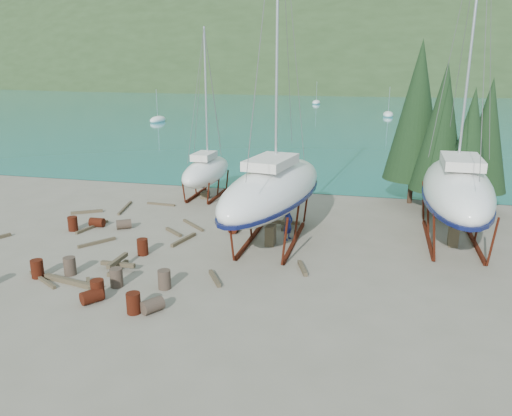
% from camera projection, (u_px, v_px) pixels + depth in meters
% --- Properties ---
extents(ground, '(600.00, 600.00, 0.00)m').
position_uv_depth(ground, '(203.00, 259.00, 26.05)').
color(ground, '#6B6655').
rests_on(ground, ground).
extents(bay_water, '(700.00, 700.00, 0.00)m').
position_uv_depth(bay_water, '(369.00, 81.00, 320.08)').
color(bay_water, '#19747E').
rests_on(bay_water, ground).
extents(far_hill, '(800.00, 360.00, 110.00)m').
position_uv_depth(far_hill, '(369.00, 81.00, 324.75)').
color(far_hill, '#24371B').
rests_on(far_hill, ground).
extents(far_house_left, '(6.60, 5.60, 5.60)m').
position_uv_depth(far_house_left, '(220.00, 82.00, 216.41)').
color(far_house_left, beige).
rests_on(far_house_left, ground).
extents(far_house_center, '(6.60, 5.60, 5.60)m').
position_uv_depth(far_house_center, '(312.00, 82.00, 207.20)').
color(far_house_center, beige).
rests_on(far_house_center, ground).
extents(far_house_right, '(6.60, 5.60, 5.60)m').
position_uv_depth(far_house_right, '(439.00, 83.00, 195.70)').
color(far_house_right, beige).
rests_on(far_house_right, ground).
extents(cypress_near_right, '(3.60, 3.60, 10.00)m').
position_uv_depth(cypress_near_right, '(442.00, 127.00, 32.78)').
color(cypress_near_right, black).
rests_on(cypress_near_right, ground).
extents(cypress_mid_right, '(3.06, 3.06, 8.50)m').
position_uv_depth(cypress_mid_right, '(469.00, 146.00, 30.81)').
color(cypress_mid_right, black).
rests_on(cypress_mid_right, ground).
extents(cypress_back_left, '(4.14, 4.14, 11.50)m').
position_uv_depth(cypress_back_left, '(417.00, 111.00, 34.75)').
color(cypress_back_left, black).
rests_on(cypress_back_left, ground).
extents(cypress_far_right, '(3.24, 3.24, 9.00)m').
position_uv_depth(cypress_far_right, '(487.00, 136.00, 33.19)').
color(cypress_far_right, black).
rests_on(cypress_far_right, ground).
extents(moored_boat_left, '(2.00, 5.00, 6.05)m').
position_uv_depth(moored_boat_left, '(158.00, 120.00, 88.85)').
color(moored_boat_left, white).
rests_on(moored_boat_left, ground).
extents(moored_boat_mid, '(2.00, 5.00, 6.05)m').
position_uv_depth(moored_boat_mid, '(388.00, 115.00, 98.32)').
color(moored_boat_mid, white).
rests_on(moored_boat_mid, ground).
extents(moored_boat_far, '(2.00, 5.00, 6.05)m').
position_uv_depth(moored_boat_far, '(316.00, 103.00, 130.46)').
color(moored_boat_far, white).
rests_on(moored_boat_far, ground).
extents(large_sailboat_near, '(5.48, 12.64, 19.25)m').
position_uv_depth(large_sailboat_near, '(273.00, 189.00, 27.73)').
color(large_sailboat_near, white).
rests_on(large_sailboat_near, ground).
extents(large_sailboat_far, '(3.89, 12.28, 19.26)m').
position_uv_depth(large_sailboat_far, '(457.00, 189.00, 27.61)').
color(large_sailboat_far, white).
rests_on(large_sailboat_far, ground).
extents(small_sailboat_shore, '(2.53, 7.77, 12.38)m').
position_uv_depth(small_sailboat_shore, '(206.00, 171.00, 37.71)').
color(small_sailboat_shore, white).
rests_on(small_sailboat_shore, ground).
extents(worker, '(0.69, 0.83, 1.94)m').
position_uv_depth(worker, '(288.00, 223.00, 28.68)').
color(worker, navy).
rests_on(worker, ground).
extents(drum_1, '(0.97, 1.05, 0.58)m').
position_uv_depth(drum_1, '(152.00, 305.00, 20.33)').
color(drum_1, '#2D2823').
rests_on(drum_1, ground).
extents(drum_2, '(0.91, 0.62, 0.58)m').
position_uv_depth(drum_2, '(97.00, 222.00, 31.10)').
color(drum_2, '#541F0E').
rests_on(drum_2, ground).
extents(drum_3, '(0.58, 0.58, 0.88)m').
position_uv_depth(drum_3, '(134.00, 303.00, 20.21)').
color(drum_3, '#541F0E').
rests_on(drum_3, ground).
extents(drum_4, '(0.88, 0.58, 0.58)m').
position_uv_depth(drum_4, '(272.00, 197.00, 37.02)').
color(drum_4, '#541F0E').
rests_on(drum_4, ground).
extents(drum_5, '(0.58, 0.58, 0.88)m').
position_uv_depth(drum_5, '(116.00, 278.00, 22.64)').
color(drum_5, '#2D2823').
rests_on(drum_5, ground).
extents(drum_6, '(0.59, 0.89, 0.58)m').
position_uv_depth(drum_6, '(234.00, 228.00, 30.11)').
color(drum_6, '#541F0E').
rests_on(drum_6, ground).
extents(drum_8, '(0.58, 0.58, 0.88)m').
position_uv_depth(drum_8, '(73.00, 224.00, 30.36)').
color(drum_8, '#541F0E').
rests_on(drum_8, ground).
extents(drum_10, '(0.58, 0.58, 0.88)m').
position_uv_depth(drum_10, '(98.00, 290.00, 21.43)').
color(drum_10, '#541F0E').
rests_on(drum_10, ground).
extents(drum_11, '(0.95, 1.05, 0.58)m').
position_uv_depth(drum_11, '(243.00, 220.00, 31.67)').
color(drum_11, '#2D2823').
rests_on(drum_11, ground).
extents(drum_12, '(0.99, 1.05, 0.58)m').
position_uv_depth(drum_12, '(92.00, 296.00, 21.14)').
color(drum_12, '#541F0E').
rests_on(drum_12, ground).
extents(drum_13, '(0.58, 0.58, 0.88)m').
position_uv_depth(drum_13, '(37.00, 269.00, 23.63)').
color(drum_13, '#541F0E').
rests_on(drum_13, ground).
extents(drum_14, '(0.58, 0.58, 0.88)m').
position_uv_depth(drum_14, '(143.00, 247.00, 26.47)').
color(drum_14, '#541F0E').
rests_on(drum_14, ground).
extents(drum_15, '(1.05, 0.96, 0.58)m').
position_uv_depth(drum_15, '(124.00, 224.00, 30.75)').
color(drum_15, '#2D2823').
rests_on(drum_15, ground).
extents(drum_16, '(0.58, 0.58, 0.88)m').
position_uv_depth(drum_16, '(70.00, 266.00, 23.94)').
color(drum_16, '#2D2823').
rests_on(drum_16, ground).
extents(drum_17, '(0.58, 0.58, 0.88)m').
position_uv_depth(drum_17, '(164.00, 279.00, 22.44)').
color(drum_17, '#2D2823').
rests_on(drum_17, ground).
extents(timber_0, '(2.21, 0.30, 0.14)m').
position_uv_depth(timber_0, '(161.00, 204.00, 36.01)').
color(timber_0, brown).
rests_on(timber_0, ground).
extents(timber_1, '(0.75, 1.65, 0.19)m').
position_uv_depth(timber_1, '(302.00, 268.00, 24.58)').
color(timber_1, brown).
rests_on(timber_1, ground).
extents(timber_2, '(1.87, 1.28, 0.19)m').
position_uv_depth(timber_2, '(87.00, 212.00, 34.03)').
color(timber_2, brown).
rests_on(timber_2, ground).
extents(timber_3, '(2.28, 1.42, 0.15)m').
position_uv_depth(timber_3, '(42.00, 280.00, 23.31)').
color(timber_3, brown).
rests_on(timber_3, ground).
extents(timber_4, '(1.46, 1.23, 0.17)m').
position_uv_depth(timber_4, '(174.00, 232.00, 29.94)').
color(timber_4, brown).
rests_on(timber_4, ground).
extents(timber_5, '(1.70, 2.21, 0.16)m').
position_uv_depth(timber_5, '(90.00, 290.00, 22.25)').
color(timber_5, brown).
rests_on(timber_5, ground).
extents(timber_6, '(1.21, 1.39, 0.19)m').
position_uv_depth(timber_6, '(264.00, 208.00, 34.99)').
color(timber_6, brown).
rests_on(timber_6, ground).
extents(timber_7, '(1.09, 1.61, 0.17)m').
position_uv_depth(timber_7, '(215.00, 278.00, 23.42)').
color(timber_7, brown).
rests_on(timber_7, ground).
extents(timber_8, '(0.69, 2.27, 0.19)m').
position_uv_depth(timber_8, '(184.00, 240.00, 28.58)').
color(timber_8, brown).
rests_on(timber_8, ground).
extents(timber_9, '(1.25, 2.59, 0.15)m').
position_uv_depth(timber_9, '(237.00, 193.00, 39.00)').
color(timber_9, brown).
rests_on(timber_9, ground).
extents(timber_11, '(2.00, 1.84, 0.15)m').
position_uv_depth(timber_11, '(193.00, 225.00, 31.27)').
color(timber_11, brown).
rests_on(timber_11, ground).
extents(timber_12, '(1.40, 1.93, 0.17)m').
position_uv_depth(timber_12, '(97.00, 243.00, 28.17)').
color(timber_12, brown).
rests_on(timber_12, ground).
extents(timber_15, '(0.85, 3.17, 0.15)m').
position_uv_depth(timber_15, '(125.00, 208.00, 35.06)').
color(timber_15, brown).
rests_on(timber_15, ground).
extents(timber_16, '(3.23, 0.90, 0.23)m').
position_uv_depth(timber_16, '(72.00, 282.00, 22.95)').
color(timber_16, brown).
rests_on(timber_16, ground).
extents(timber_17, '(0.70, 2.69, 0.16)m').
position_uv_depth(timber_17, '(92.00, 227.00, 30.90)').
color(timber_17, brown).
rests_on(timber_17, ground).
extents(timber_pile_fore, '(1.80, 1.80, 0.60)m').
position_uv_depth(timber_pile_fore, '(118.00, 264.00, 24.53)').
color(timber_pile_fore, brown).
rests_on(timber_pile_fore, ground).
extents(timber_pile_aft, '(1.80, 1.80, 0.60)m').
position_uv_depth(timber_pile_aft, '(285.00, 222.00, 31.07)').
color(timber_pile_aft, brown).
rests_on(timber_pile_aft, ground).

